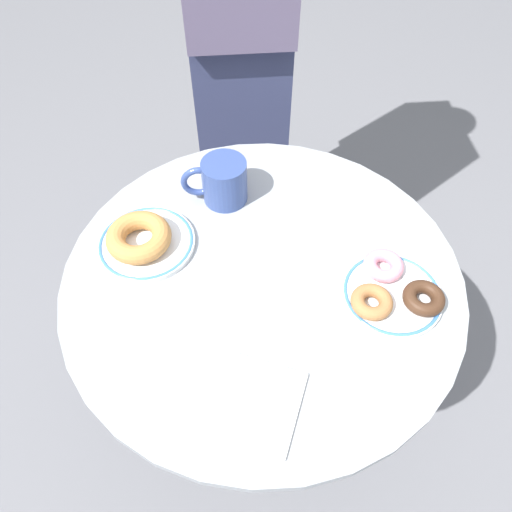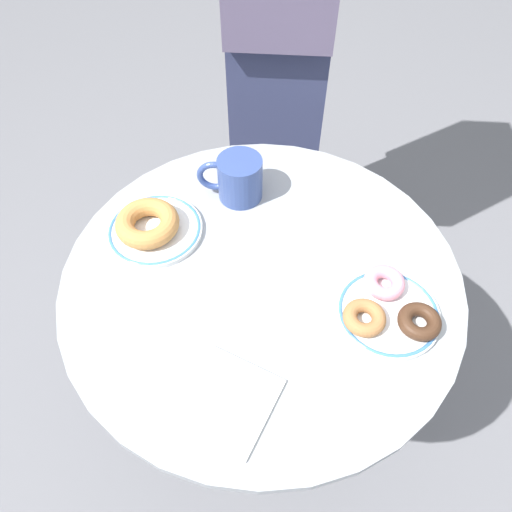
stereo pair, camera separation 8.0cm
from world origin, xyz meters
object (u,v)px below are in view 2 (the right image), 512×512
at_px(donut_chocolate, 419,321).
at_px(donut_cinnamon, 364,318).
at_px(plate_left, 155,230).
at_px(plate_right, 388,313).
at_px(cafe_table, 261,335).
at_px(donut_old_fashioned, 147,223).
at_px(paper_napkin, 227,400).
at_px(donut_pink_frosted, 384,283).
at_px(coffee_mug, 238,178).
at_px(person_figure, 281,32).

distance_m(donut_chocolate, donut_cinnamon, 0.08).
height_order(plate_left, donut_cinnamon, donut_cinnamon).
bearing_deg(plate_right, cafe_table, -167.31).
distance_m(donut_old_fashioned, donut_cinnamon, 0.41).
relative_size(donut_cinnamon, paper_napkin, 0.53).
height_order(plate_left, donut_pink_frosted, donut_pink_frosted).
distance_m(donut_chocolate, coffee_mug, 0.41).
distance_m(coffee_mug, person_figure, 0.46).
relative_size(cafe_table, donut_cinnamon, 11.28).
bearing_deg(cafe_table, donut_pink_frosted, 24.98).
height_order(donut_pink_frosted, donut_cinnamon, same).
height_order(donut_cinnamon, coffee_mug, coffee_mug).
height_order(cafe_table, donut_old_fashioned, donut_old_fashioned).
xyz_separation_m(plate_right, donut_old_fashioned, (-0.43, -0.09, 0.02)).
distance_m(cafe_table, donut_pink_frosted, 0.32).
height_order(donut_chocolate, paper_napkin, donut_chocolate).
distance_m(plate_right, donut_old_fashioned, 0.44).
xyz_separation_m(plate_left, donut_chocolate, (0.47, 0.08, 0.02)).
bearing_deg(coffee_mug, donut_pink_frosted, -7.82).
distance_m(cafe_table, donut_chocolate, 0.36).
height_order(plate_right, paper_napkin, plate_right).
xyz_separation_m(donut_pink_frosted, coffee_mug, (-0.33, 0.04, 0.02)).
bearing_deg(paper_napkin, person_figure, 118.13).
bearing_deg(coffee_mug, donut_chocolate, -11.27).
bearing_deg(donut_pink_frosted, donut_cinnamon, -87.65).
bearing_deg(donut_chocolate, donut_cinnamon, -149.88).
xyz_separation_m(donut_old_fashioned, donut_pink_frosted, (0.40, 0.13, -0.01)).
distance_m(plate_left, plate_right, 0.43).
distance_m(cafe_table, plate_right, 0.31).
distance_m(cafe_table, donut_cinnamon, 0.31).
bearing_deg(donut_pink_frosted, plate_left, -163.31).
height_order(donut_old_fashioned, donut_pink_frosted, donut_old_fashioned).
relative_size(plate_left, coffee_mug, 1.50).
bearing_deg(plate_right, person_figure, 136.76).
bearing_deg(donut_old_fashioned, donut_pink_frosted, 17.56).
xyz_separation_m(coffee_mug, person_figure, (-0.18, 0.42, 0.05)).
bearing_deg(plate_left, paper_napkin, -31.05).
bearing_deg(plate_left, person_figure, 100.75).
relative_size(donut_cinnamon, coffee_mug, 0.59).
bearing_deg(donut_old_fashioned, paper_napkin, -29.38).
height_order(donut_old_fashioned, coffee_mug, coffee_mug).
xyz_separation_m(plate_right, paper_napkin, (-0.13, -0.26, -0.00)).
bearing_deg(person_figure, donut_cinnamon, -46.82).
bearing_deg(donut_cinnamon, cafe_table, -177.58).
xyz_separation_m(plate_left, donut_old_fashioned, (-0.01, -0.01, 0.02)).
relative_size(donut_pink_frosted, donut_cinnamon, 1.00).
relative_size(donut_old_fashioned, donut_chocolate, 1.69).
relative_size(plate_left, donut_cinnamon, 2.56).
bearing_deg(donut_chocolate, cafe_table, -169.07).
bearing_deg(donut_cinnamon, plate_right, 57.42).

